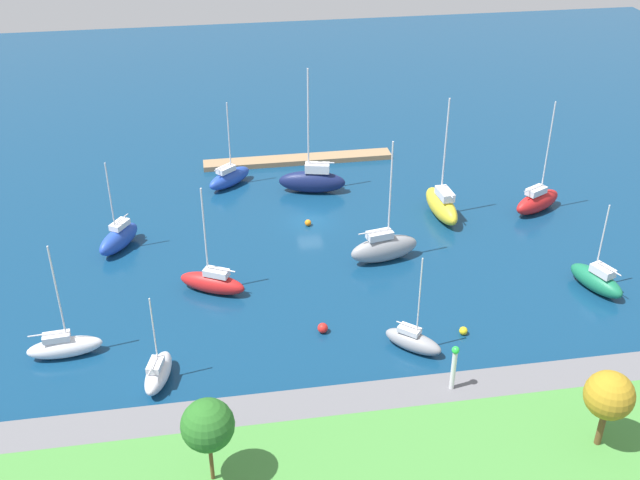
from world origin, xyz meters
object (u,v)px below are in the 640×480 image
object	(u,v)px
harbor_beacon	(454,365)
sailboat_red_far_north	(537,201)
sailboat_blue_along_channel	(119,238)
sailboat_blue_east_end	(229,177)
park_tree_west	(208,425)
mooring_buoy_orange	(308,223)
mooring_buoy_yellow	(463,331)
mooring_buoy_red	(323,328)
sailboat_yellow_mid_basin	(442,205)
pier_dock	(298,160)
sailboat_gray_lone_south	(413,341)
sailboat_white_by_breakwater	(158,372)
sailboat_navy_lone_north	(312,180)
sailboat_white_off_beacon	(64,346)
sailboat_red_near_pier	(212,282)
sailboat_green_west_end	(597,280)
park_tree_east	(609,396)
sailboat_gray_center_basin	(384,248)

from	to	relation	value
harbor_beacon	sailboat_red_far_north	bearing A→B (deg)	-124.03
sailboat_blue_along_channel	sailboat_blue_east_end	bearing A→B (deg)	168.42
park_tree_west	mooring_buoy_orange	distance (m)	35.22
harbor_beacon	mooring_buoy_yellow	distance (m)	8.68
sailboat_red_far_north	mooring_buoy_red	bearing A→B (deg)	-174.08
mooring_buoy_orange	sailboat_yellow_mid_basin	bearing A→B (deg)	178.42
park_tree_west	sailboat_yellow_mid_basin	bearing A→B (deg)	-127.31
sailboat_blue_along_channel	mooring_buoy_yellow	world-z (taller)	sailboat_blue_along_channel
pier_dock	sailboat_gray_lone_south	distance (m)	37.05
sailboat_white_by_breakwater	sailboat_navy_lone_north	distance (m)	33.54
sailboat_white_off_beacon	sailboat_yellow_mid_basin	bearing A→B (deg)	20.74
sailboat_white_off_beacon	sailboat_red_near_pier	bearing A→B (deg)	26.15
sailboat_white_by_breakwater	mooring_buoy_yellow	bearing A→B (deg)	-70.62
sailboat_green_west_end	mooring_buoy_yellow	distance (m)	14.36
harbor_beacon	sailboat_red_near_pier	xyz separation A→B (m)	(16.42, -16.87, -2.31)
sailboat_yellow_mid_basin	sailboat_gray_lone_south	distance (m)	22.59
park_tree_west	sailboat_red_far_north	size ratio (longest dim) A/B	0.51
sailboat_white_by_breakwater	sailboat_gray_lone_south	distance (m)	19.78
pier_dock	sailboat_blue_along_channel	distance (m)	26.20
sailboat_blue_east_end	sailboat_gray_lone_south	distance (m)	34.08
sailboat_navy_lone_north	harbor_beacon	bearing A→B (deg)	110.88
sailboat_green_west_end	sailboat_blue_along_channel	distance (m)	44.46
harbor_beacon	park_tree_west	bearing A→B (deg)	18.24
park_tree_east	mooring_buoy_red	bearing A→B (deg)	-46.23
sailboat_blue_east_end	sailboat_gray_center_basin	bearing A→B (deg)	-94.73
sailboat_red_far_north	mooring_buoy_yellow	bearing A→B (deg)	-154.62
sailboat_gray_center_basin	sailboat_navy_lone_north	xyz separation A→B (m)	(4.44, -15.25, 0.04)
sailboat_blue_along_channel	mooring_buoy_red	distance (m)	23.75
park_tree_west	sailboat_blue_along_channel	xyz separation A→B (m)	(7.74, -31.52, -4.53)
mooring_buoy_yellow	sailboat_red_far_north	bearing A→B (deg)	-127.03
sailboat_red_near_pier	mooring_buoy_orange	bearing A→B (deg)	-106.30
harbor_beacon	mooring_buoy_yellow	world-z (taller)	harbor_beacon
park_tree_east	mooring_buoy_orange	size ratio (longest dim) A/B	8.72
harbor_beacon	park_tree_east	world-z (taller)	park_tree_east
sailboat_green_west_end	sailboat_red_near_pier	xyz separation A→B (m)	(33.55, -5.15, -0.03)
sailboat_blue_east_end	sailboat_yellow_mid_basin	bearing A→B (deg)	-68.03
sailboat_navy_lone_north	sailboat_red_near_pier	size ratio (longest dim) A/B	1.38
sailboat_gray_center_basin	sailboat_white_by_breakwater	distance (m)	25.00
sailboat_red_far_north	mooring_buoy_red	world-z (taller)	sailboat_red_far_north
sailboat_gray_center_basin	sailboat_yellow_mid_basin	bearing A→B (deg)	32.26
sailboat_gray_lone_south	pier_dock	bearing A→B (deg)	137.98
park_tree_west	sailboat_white_by_breakwater	distance (m)	12.64
pier_dock	mooring_buoy_yellow	xyz separation A→B (m)	(-8.69, 35.58, 0.04)
park_tree_west	mooring_buoy_red	world-z (taller)	park_tree_west
harbor_beacon	sailboat_yellow_mid_basin	world-z (taller)	sailboat_yellow_mid_basin
sailboat_red_near_pier	mooring_buoy_red	bearing A→B (deg)	166.98
pier_dock	park_tree_west	world-z (taller)	park_tree_west
sailboat_blue_east_end	sailboat_red_near_pier	xyz separation A→B (m)	(2.74, 20.95, -0.04)
sailboat_navy_lone_north	sailboat_blue_along_channel	distance (m)	22.20
mooring_buoy_yellow	park_tree_west	bearing A→B (deg)	32.20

